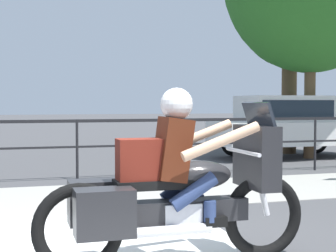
# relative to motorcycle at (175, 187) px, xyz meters

# --- Properties ---
(sidewalk_band) EXTENTS (44.00, 2.40, 0.01)m
(sidewalk_band) POSITION_rel_motorcycle_xyz_m (-0.25, 3.59, -0.71)
(sidewalk_band) COLOR #99968E
(sidewalk_band) RESTS_ON ground
(fence_railing) EXTENTS (36.00, 0.05, 1.15)m
(fence_railing) POSITION_rel_motorcycle_xyz_m (-0.25, 5.38, 0.19)
(fence_railing) COLOR black
(fence_railing) RESTS_ON ground
(motorcycle) EXTENTS (2.51, 0.76, 1.59)m
(motorcycle) POSITION_rel_motorcycle_xyz_m (0.00, 0.00, 0.00)
(motorcycle) COLOR black
(motorcycle) RESTS_ON ground
(parked_car) EXTENTS (4.18, 1.78, 1.64)m
(parked_car) POSITION_rel_motorcycle_xyz_m (5.54, 7.76, 0.23)
(parked_car) COLOR silver
(parked_car) RESTS_ON ground
(tree_behind_sign) EXTENTS (2.89, 2.89, 5.66)m
(tree_behind_sign) POSITION_rel_motorcycle_xyz_m (6.19, 8.85, 3.30)
(tree_behind_sign) COLOR brown
(tree_behind_sign) RESTS_ON ground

